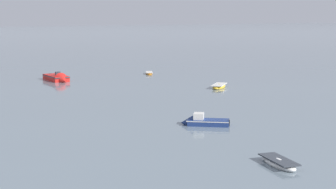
{
  "coord_description": "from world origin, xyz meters",
  "views": [
    {
      "loc": [
        -46.97,
        -13.54,
        9.78
      ],
      "look_at": [
        -14.28,
        38.33,
        0.72
      ],
      "focal_mm": 58.81,
      "sensor_mm": 36.0,
      "label": 1
    }
  ],
  "objects_px": {
    "rowboat_moored_1": "(219,86)",
    "rowboat_moored_2": "(149,73)",
    "motorboat_moored_2": "(58,79)",
    "motorboat_moored_0": "(201,122)",
    "rowboat_moored_3": "(279,163)"
  },
  "relations": [
    {
      "from": "rowboat_moored_1",
      "to": "rowboat_moored_2",
      "type": "height_order",
      "value": "rowboat_moored_1"
    },
    {
      "from": "motorboat_moored_2",
      "to": "motorboat_moored_0",
      "type": "bearing_deg",
      "value": -0.96
    },
    {
      "from": "motorboat_moored_2",
      "to": "rowboat_moored_3",
      "type": "distance_m",
      "value": 50.57
    },
    {
      "from": "motorboat_moored_2",
      "to": "rowboat_moored_3",
      "type": "relative_size",
      "value": 1.63
    },
    {
      "from": "motorboat_moored_2",
      "to": "rowboat_moored_3",
      "type": "xyz_separation_m",
      "value": [
        -4.31,
        -50.39,
        -0.14
      ]
    },
    {
      "from": "rowboat_moored_3",
      "to": "rowboat_moored_1",
      "type": "bearing_deg",
      "value": 162.22
    },
    {
      "from": "rowboat_moored_2",
      "to": "rowboat_moored_1",
      "type": "bearing_deg",
      "value": 26.53
    },
    {
      "from": "rowboat_moored_2",
      "to": "rowboat_moored_3",
      "type": "relative_size",
      "value": 0.83
    },
    {
      "from": "motorboat_moored_2",
      "to": "rowboat_moored_1",
      "type": "bearing_deg",
      "value": 40.68
    },
    {
      "from": "rowboat_moored_3",
      "to": "motorboat_moored_0",
      "type": "bearing_deg",
      "value": 179.94
    },
    {
      "from": "rowboat_moored_2",
      "to": "motorboat_moored_2",
      "type": "height_order",
      "value": "motorboat_moored_2"
    },
    {
      "from": "rowboat_moored_2",
      "to": "motorboat_moored_2",
      "type": "bearing_deg",
      "value": -57.94
    },
    {
      "from": "motorboat_moored_0",
      "to": "rowboat_moored_2",
      "type": "xyz_separation_m",
      "value": [
        17.0,
        38.19,
        -0.11
      ]
    },
    {
      "from": "rowboat_moored_1",
      "to": "rowboat_moored_2",
      "type": "relative_size",
      "value": 1.3
    },
    {
      "from": "motorboat_moored_0",
      "to": "rowboat_moored_2",
      "type": "relative_size",
      "value": 1.29
    }
  ]
}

